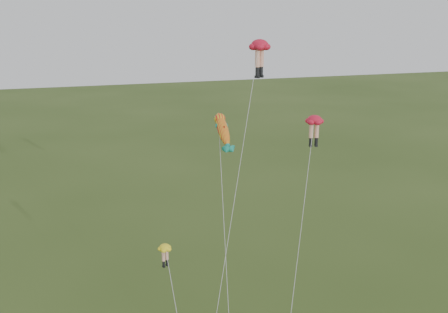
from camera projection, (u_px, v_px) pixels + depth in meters
name	position (u px, v px, depth m)	size (l,w,h in m)	color
legs_kite_red_high	(259.00, 50.00, 38.44)	(9.07, 12.36, 20.90)	red
legs_kite_red_mid	(314.00, 126.00, 36.83)	(6.61, 8.92, 15.55)	red
legs_kite_yellow	(166.00, 256.00, 33.14)	(1.31, 8.62, 7.91)	yellow
fish_kite	(223.00, 130.00, 37.21)	(3.50, 12.56, 15.78)	gold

